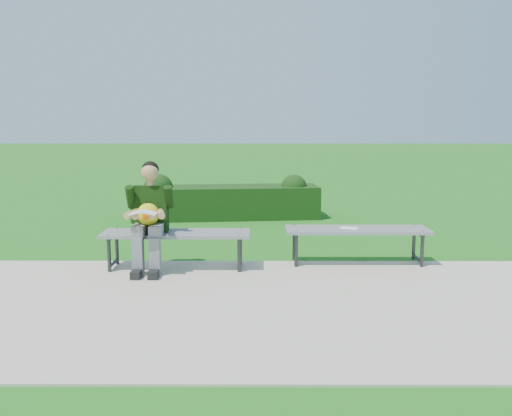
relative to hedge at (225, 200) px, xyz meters
name	(u,v)px	position (x,y,z in m)	size (l,w,h in m)	color
ground	(217,262)	(0.09, -3.43, -0.34)	(80.00, 80.00, 0.00)	#407826
walkway	(204,305)	(0.09, -5.18, -0.33)	(30.00, 3.50, 0.02)	#BFB79E
hedge	(225,200)	(0.00, 0.00, 0.00)	(3.53, 1.23, 0.84)	#183913
bench_left	(176,236)	(-0.37, -3.78, 0.08)	(1.80, 0.50, 0.46)	gray
bench_right	(357,233)	(1.88, -3.53, 0.08)	(1.80, 0.50, 0.46)	gray
seated_boy	(149,213)	(-0.67, -3.88, 0.38)	(0.56, 0.76, 1.31)	gray
paper_sheet	(349,228)	(1.78, -3.53, 0.14)	(0.26, 0.23, 0.01)	white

